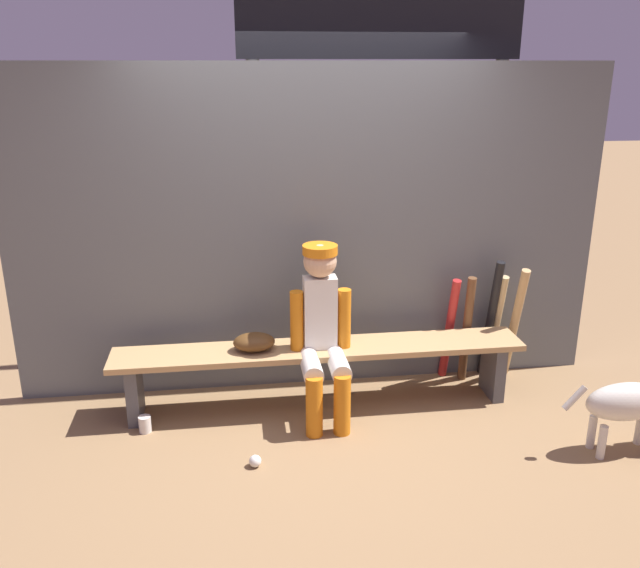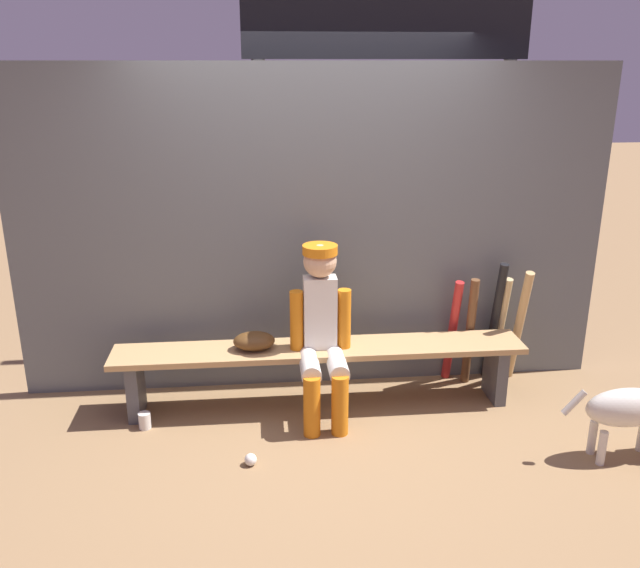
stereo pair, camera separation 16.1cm
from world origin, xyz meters
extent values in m
plane|color=olive|center=(0.00, 0.00, 0.00)|extent=(30.00, 30.00, 0.00)
cube|color=#595E63|center=(0.00, 0.39, 1.15)|extent=(4.19, 0.03, 2.30)
cube|color=tan|center=(0.00, 0.00, 0.43)|extent=(2.80, 0.36, 0.04)
cube|color=#4C4C51|center=(-1.25, 0.00, 0.20)|extent=(0.08, 0.29, 0.41)
cube|color=#4C4C51|center=(1.25, 0.00, 0.20)|extent=(0.08, 0.29, 0.41)
cube|color=silver|center=(0.00, 0.00, 0.70)|extent=(0.22, 0.13, 0.50)
sphere|color=tan|center=(0.00, 0.00, 1.06)|extent=(0.22, 0.22, 0.22)
cylinder|color=orange|center=(0.00, 0.00, 1.13)|extent=(0.23, 0.23, 0.06)
cylinder|color=silver|center=(-0.09, -0.19, 0.41)|extent=(0.13, 0.38, 0.13)
cylinder|color=orange|center=(-0.09, -0.38, 0.20)|extent=(0.11, 0.11, 0.41)
cylinder|color=orange|center=(-0.16, -0.02, 0.65)|extent=(0.09, 0.09, 0.42)
cylinder|color=silver|center=(0.09, -0.19, 0.41)|extent=(0.13, 0.38, 0.13)
cylinder|color=orange|center=(0.09, -0.38, 0.20)|extent=(0.11, 0.11, 0.41)
cylinder|color=orange|center=(0.16, -0.02, 0.65)|extent=(0.09, 0.09, 0.42)
ellipsoid|color=#593819|center=(-0.45, 0.00, 0.51)|extent=(0.28, 0.20, 0.12)
cylinder|color=#B22323|center=(1.01, 0.28, 0.41)|extent=(0.09, 0.22, 0.82)
cylinder|color=brown|center=(1.13, 0.24, 0.41)|extent=(0.07, 0.13, 0.83)
cylinder|color=black|center=(1.32, 0.28, 0.47)|extent=(0.10, 0.21, 0.94)
cylinder|color=tan|center=(1.38, 0.30, 0.41)|extent=(0.08, 0.21, 0.82)
cylinder|color=tan|center=(1.49, 0.22, 0.45)|extent=(0.07, 0.28, 0.90)
sphere|color=white|center=(-0.48, -0.68, 0.04)|extent=(0.07, 0.07, 0.07)
cylinder|color=silver|center=(-1.18, -0.19, 0.06)|extent=(0.08, 0.08, 0.11)
cylinder|color=silver|center=(-0.08, 0.00, 0.50)|extent=(0.08, 0.08, 0.11)
cylinder|color=#3F3F42|center=(-0.36, 1.04, 1.15)|extent=(0.10, 0.10, 2.31)
cylinder|color=#3F3F42|center=(1.56, 1.04, 1.15)|extent=(0.10, 0.10, 2.31)
ellipsoid|color=beige|center=(1.76, -0.82, 0.34)|extent=(0.52, 0.20, 0.24)
cylinder|color=beige|center=(1.42, -0.82, 0.39)|extent=(0.15, 0.04, 0.16)
cylinder|color=beige|center=(1.60, -0.76, 0.11)|extent=(0.05, 0.05, 0.22)
cylinder|color=beige|center=(1.60, -0.88, 0.11)|extent=(0.05, 0.05, 0.22)
camera|label=1|loc=(-0.56, -4.12, 2.29)|focal=37.34mm
camera|label=2|loc=(-0.40, -4.14, 2.29)|focal=37.34mm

